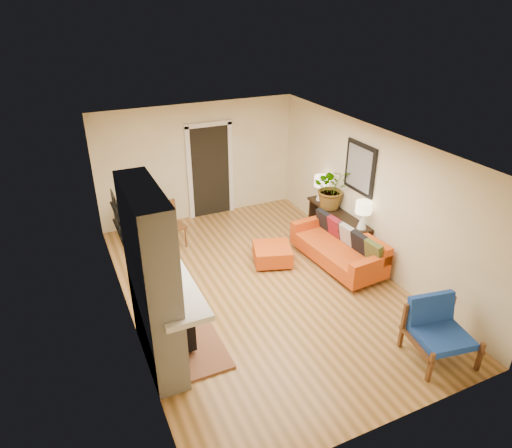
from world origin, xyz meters
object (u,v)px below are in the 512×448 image
object	(u,v)px
ottoman	(272,253)
console_table	(338,219)
sofa	(341,247)
lamp_near	(363,212)
houseplant	(332,188)
blue_chair	(437,327)
dining_table	(152,210)
lamp_far	(321,185)

from	to	relation	value
ottoman	console_table	bearing A→B (deg)	4.11
sofa	lamp_near	world-z (taller)	lamp_near
houseplant	lamp_near	bearing A→B (deg)	-89.44
houseplant	blue_chair	bearing A→B (deg)	-98.33
console_table	ottoman	bearing A→B (deg)	-175.89
blue_chair	houseplant	bearing A→B (deg)	81.67
ottoman	console_table	size ratio (longest dim) A/B	0.47
dining_table	lamp_near	bearing A→B (deg)	-38.58
lamp_far	dining_table	bearing A→B (deg)	159.98
ottoman	dining_table	size ratio (longest dim) A/B	0.49
sofa	dining_table	size ratio (longest dim) A/B	1.13
sofa	blue_chair	xyz separation A→B (m)	(-0.19, -2.64, 0.12)
sofa	dining_table	xyz separation A→B (m)	(-2.99, 2.54, 0.28)
lamp_near	lamp_far	distance (m)	1.45
sofa	blue_chair	bearing A→B (deg)	-94.03
dining_table	ottoman	bearing A→B (deg)	-47.94
console_table	lamp_near	distance (m)	0.91
houseplant	dining_table	bearing A→B (deg)	153.77
dining_table	blue_chair	bearing A→B (deg)	-61.55
ottoman	lamp_far	xyz separation A→B (m)	(1.52, 0.79, 0.86)
blue_chair	lamp_far	distance (m)	4.04
sofa	houseplant	bearing A→B (deg)	69.73
ottoman	sofa	bearing A→B (deg)	-24.32
houseplant	lamp_far	bearing A→B (deg)	88.65
sofa	lamp_near	xyz separation A→B (m)	(0.34, -0.12, 0.72)
sofa	blue_chair	size ratio (longest dim) A/B	2.15
dining_table	console_table	size ratio (longest dim) A/B	0.98
lamp_near	blue_chair	bearing A→B (deg)	-101.86
ottoman	blue_chair	xyz separation A→B (m)	(1.00, -3.17, 0.26)
sofa	houseplant	size ratio (longest dim) A/B	2.33
lamp_far	houseplant	distance (m)	0.43
houseplant	ottoman	bearing A→B (deg)	-166.35
ottoman	dining_table	distance (m)	2.73
sofa	lamp_far	xyz separation A→B (m)	(0.34, 1.33, 0.72)
console_table	lamp_near	bearing A→B (deg)	-90.00
dining_table	houseplant	bearing A→B (deg)	-26.23
lamp_near	dining_table	bearing A→B (deg)	141.42
console_table	houseplant	size ratio (longest dim) A/B	2.12
lamp_near	ottoman	bearing A→B (deg)	156.76
blue_chair	console_table	xyz separation A→B (m)	(0.53, 3.28, 0.11)
blue_chair	lamp_near	world-z (taller)	lamp_near
houseplant	sofa	bearing A→B (deg)	-110.27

